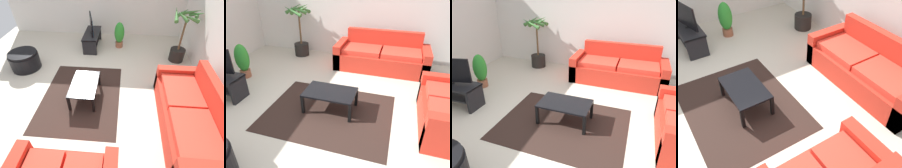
% 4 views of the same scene
% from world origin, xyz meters
% --- Properties ---
extents(ground_plane, '(6.60, 6.60, 0.00)m').
position_xyz_m(ground_plane, '(0.00, 0.00, 0.00)').
color(ground_plane, beige).
extents(wall_back, '(6.00, 0.06, 2.70)m').
position_xyz_m(wall_back, '(0.00, 3.00, 1.35)').
color(wall_back, silver).
rests_on(wall_back, ground).
extents(couch_main, '(2.24, 0.90, 0.90)m').
position_xyz_m(couch_main, '(0.93, 2.28, 0.30)').
color(couch_main, red).
rests_on(couch_main, ground).
extents(coffee_table, '(0.89, 0.55, 0.38)m').
position_xyz_m(coffee_table, '(0.29, 0.25, 0.33)').
color(coffee_table, black).
rests_on(coffee_table, ground).
extents(area_rug, '(2.20, 1.70, 0.01)m').
position_xyz_m(area_rug, '(0.29, 0.15, 0.00)').
color(area_rug, black).
rests_on(area_rug, ground).
extents(potted_palm, '(0.69, 0.73, 1.43)m').
position_xyz_m(potted_palm, '(-1.40, 2.55, 0.57)').
color(potted_palm, black).
rests_on(potted_palm, ground).
extents(potted_plant_small, '(0.31, 0.31, 0.80)m').
position_xyz_m(potted_plant_small, '(-2.05, 0.87, 0.42)').
color(potted_plant_small, brown).
rests_on(potted_plant_small, ground).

